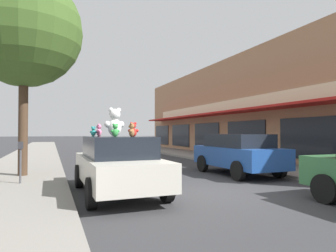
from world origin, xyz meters
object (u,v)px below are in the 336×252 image
(teddy_bear_pink, at_px, (99,130))
(street_tree, at_px, (24,30))
(teddy_bear_teal, at_px, (93,131))
(parked_car_far_center, at_px, (238,153))
(teddy_bear_brown, at_px, (132,130))
(teddy_bear_green, at_px, (115,130))
(teddy_bear_giant, at_px, (115,123))
(teddy_bear_red, at_px, (133,130))
(parking_meter, at_px, (21,157))
(plush_art_car, at_px, (118,163))

(teddy_bear_pink, distance_m, street_tree, 5.24)
(teddy_bear_teal, distance_m, parked_car_far_center, 5.93)
(teddy_bear_brown, distance_m, teddy_bear_green, 0.91)
(parked_car_far_center, bearing_deg, teddy_bear_giant, -162.52)
(teddy_bear_pink, distance_m, teddy_bear_green, 1.11)
(teddy_bear_red, bearing_deg, teddy_bear_giant, -59.05)
(teddy_bear_pink, height_order, parked_car_far_center, teddy_bear_pink)
(teddy_bear_green, relative_size, parking_meter, 0.28)
(teddy_bear_giant, height_order, teddy_bear_pink, teddy_bear_giant)
(teddy_bear_pink, height_order, teddy_bear_green, teddy_bear_pink)
(teddy_bear_red, relative_size, teddy_bear_green, 1.06)
(teddy_bear_giant, xyz_separation_m, teddy_bear_teal, (-0.51, 0.60, -0.25))
(parking_meter, bearing_deg, street_tree, 92.62)
(teddy_bear_brown, xyz_separation_m, parked_car_far_center, (5.11, 3.00, -0.86))
(teddy_bear_brown, distance_m, street_tree, 6.74)
(teddy_bear_pink, distance_m, teddy_bear_teal, 0.17)
(teddy_bear_giant, relative_size, teddy_bear_pink, 2.22)
(teddy_bear_giant, height_order, street_tree, street_tree)
(teddy_bear_pink, xyz_separation_m, street_tree, (-2.28, 2.97, 3.66))
(teddy_bear_red, distance_m, parking_meter, 4.06)
(parking_meter, bearing_deg, teddy_bear_pink, -27.21)
(teddy_bear_green, relative_size, parked_car_far_center, 0.08)
(teddy_bear_teal, relative_size, street_tree, 0.04)
(teddy_bear_teal, relative_size, parked_car_far_center, 0.07)
(parking_meter, bearing_deg, plush_art_car, -38.78)
(teddy_bear_red, xyz_separation_m, parked_car_far_center, (5.00, 2.74, -0.87))
(teddy_bear_pink, height_order, street_tree, street_tree)
(parked_car_far_center, height_order, street_tree, street_tree)
(teddy_bear_brown, xyz_separation_m, teddy_bear_teal, (-0.66, 1.94, -0.02))
(parked_car_far_center, distance_m, parking_meter, 7.80)
(plush_art_car, bearing_deg, parked_car_far_center, 20.17)
(plush_art_car, height_order, teddy_bear_green, teddy_bear_green)
(teddy_bear_green, bearing_deg, teddy_bear_red, 105.52)
(teddy_bear_brown, relative_size, teddy_bear_green, 0.97)
(parked_car_far_center, bearing_deg, teddy_bear_teal, -169.65)
(teddy_bear_pink, relative_size, parking_meter, 0.29)
(plush_art_car, bearing_deg, teddy_bear_red, -73.22)
(teddy_bear_brown, xyz_separation_m, parking_meter, (-2.69, 3.08, -0.80))
(teddy_bear_red, bearing_deg, plush_art_car, -55.13)
(teddy_bear_brown, xyz_separation_m, teddy_bear_green, (-0.22, 0.88, 0.00))
(plush_art_car, xyz_separation_m, teddy_bear_green, (-0.10, -0.14, 0.91))
(teddy_bear_teal, relative_size, teddy_bear_green, 0.84)
(teddy_bear_teal, bearing_deg, plush_art_car, 142.71)
(teddy_bear_brown, xyz_separation_m, street_tree, (-2.78, 4.92, 3.68))
(teddy_bear_giant, distance_m, street_tree, 5.62)
(teddy_bear_red, distance_m, teddy_bear_green, 0.70)
(plush_art_car, bearing_deg, teddy_bear_brown, -83.40)
(teddy_bear_red, xyz_separation_m, street_tree, (-2.89, 4.66, 3.66))
(plush_art_car, distance_m, teddy_bear_giant, 1.17)
(plush_art_car, distance_m, teddy_bear_pink, 1.36)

